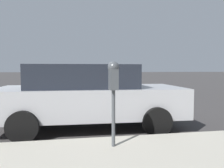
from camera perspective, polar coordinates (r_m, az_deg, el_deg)
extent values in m
plane|color=#3D3A3A|center=(6.42, -11.29, -9.23)|extent=(220.00, 220.00, 0.00)
cylinder|color=#4C5156|center=(3.68, 0.37, -8.92)|extent=(0.06, 0.06, 0.95)
cube|color=#4C5156|center=(3.60, 0.37, 1.19)|extent=(0.20, 0.14, 0.34)
sphere|color=#4C5156|center=(3.59, 0.37, 4.43)|extent=(0.19, 0.19, 0.19)
cube|color=#B21919|center=(3.70, 0.08, 0.61)|extent=(0.01, 0.11, 0.12)
cube|color=black|center=(3.70, 0.08, 2.45)|extent=(0.01, 0.10, 0.08)
cube|color=#B7BABF|center=(5.43, -5.63, -4.43)|extent=(1.99, 4.50, 0.69)
cube|color=#232833|center=(5.38, -7.56, 2.08)|extent=(1.71, 2.54, 0.55)
cylinder|color=black|center=(6.60, 6.12, -5.99)|extent=(0.24, 0.65, 0.64)
cylinder|color=black|center=(4.86, 11.61, -9.62)|extent=(0.24, 0.65, 0.64)
cylinder|color=black|center=(6.50, -18.28, -6.32)|extent=(0.24, 0.65, 0.64)
cylinder|color=black|center=(4.72, -22.27, -10.22)|extent=(0.24, 0.65, 0.64)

